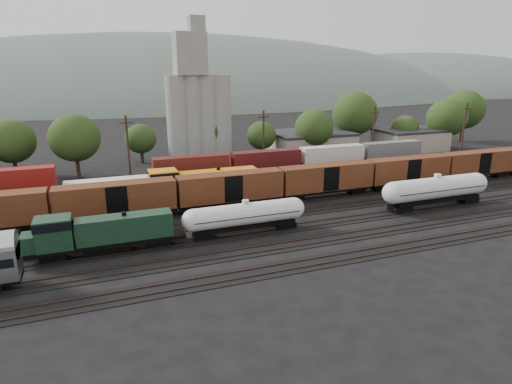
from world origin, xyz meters
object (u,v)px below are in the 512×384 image
object	(u,v)px
orange_locomotive	(197,184)
grain_silo	(198,109)
tank_car_a	(246,215)
green_locomotive	(97,233)

from	to	relation	value
orange_locomotive	grain_silo	bearing A→B (deg)	75.50
tank_car_a	orange_locomotive	bearing A→B (deg)	98.95
orange_locomotive	grain_silo	world-z (taller)	grain_silo
orange_locomotive	grain_silo	size ratio (longest dim) A/B	0.68
green_locomotive	grain_silo	bearing A→B (deg)	62.79
tank_car_a	orange_locomotive	size ratio (longest dim) A/B	0.78
green_locomotive	orange_locomotive	bearing A→B (deg)	46.27
tank_car_a	grain_silo	distance (m)	42.17
green_locomotive	orange_locomotive	size ratio (longest dim) A/B	0.84
orange_locomotive	grain_silo	distance (m)	28.16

